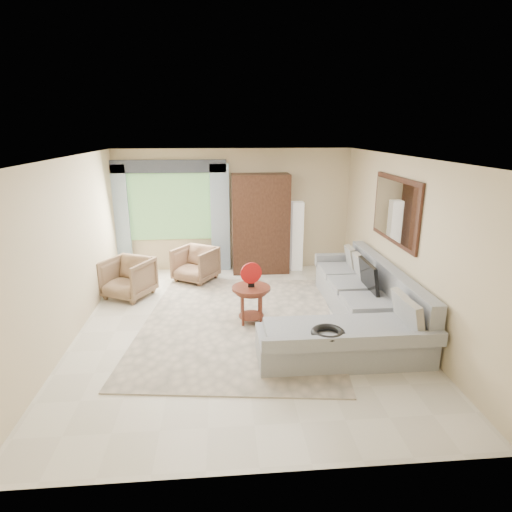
{
  "coord_description": "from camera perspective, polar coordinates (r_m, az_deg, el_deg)",
  "views": [
    {
      "loc": [
        -0.31,
        -6.12,
        2.99
      ],
      "look_at": [
        0.25,
        0.35,
        1.05
      ],
      "focal_mm": 30.0,
      "sensor_mm": 36.0,
      "label": 1
    }
  ],
  "objects": [
    {
      "name": "curtain_left",
      "position": [
        9.42,
        -17.72,
        4.57
      ],
      "size": [
        0.4,
        0.08,
        2.3
      ],
      "primitive_type": "cube",
      "color": "#9EB7CC",
      "rests_on": "ground"
    },
    {
      "name": "armchair_right",
      "position": [
        8.77,
        -8.08,
        -1.08
      ],
      "size": [
        1.03,
        1.04,
        0.69
      ],
      "primitive_type": "imported",
      "rotation": [
        0.0,
        0.0,
        -0.56
      ],
      "color": "#936B50",
      "rests_on": "ground"
    },
    {
      "name": "coffee_table",
      "position": [
        6.82,
        -0.64,
        -6.42
      ],
      "size": [
        0.61,
        0.61,
        0.61
      ],
      "rotation": [
        0.0,
        0.0,
        0.01
      ],
      "color": "#511D15",
      "rests_on": "ground"
    },
    {
      "name": "curtain_right",
      "position": [
        9.18,
        -4.8,
        5.01
      ],
      "size": [
        0.4,
        0.08,
        2.3
      ],
      "primitive_type": "cube",
      "color": "#9EB7CC",
      "rests_on": "ground"
    },
    {
      "name": "sectional_sofa",
      "position": [
        6.85,
        13.37,
        -7.1
      ],
      "size": [
        2.3,
        3.46,
        0.9
      ],
      "color": "#999BA0",
      "rests_on": "ground"
    },
    {
      "name": "wall_mirror",
      "position": [
        7.14,
        18.07,
        5.83
      ],
      "size": [
        0.05,
        1.7,
        1.05
      ],
      "color": "black",
      "rests_on": "wall_right"
    },
    {
      "name": "tv_screen",
      "position": [
        7.09,
        14.8,
        -2.62
      ],
      "size": [
        0.14,
        0.74,
        0.48
      ],
      "primitive_type": "cube",
      "rotation": [
        0.0,
        -0.17,
        0.0
      ],
      "color": "black",
      "rests_on": "sectional_sofa"
    },
    {
      "name": "potted_plant",
      "position": [
        9.24,
        -16.56,
        -1.4
      ],
      "size": [
        0.52,
        0.48,
        0.48
      ],
      "primitive_type": "imported",
      "rotation": [
        0.0,
        0.0,
        0.28
      ],
      "color": "#999999",
      "rests_on": "ground"
    },
    {
      "name": "window",
      "position": [
        9.28,
        -11.37,
        6.44
      ],
      "size": [
        1.8,
        0.04,
        1.4
      ],
      "primitive_type": "cube",
      "color": "#669E59",
      "rests_on": "wall_back"
    },
    {
      "name": "area_rug",
      "position": [
        6.95,
        -2.28,
        -8.77
      ],
      "size": [
        3.47,
        4.34,
        0.02
      ],
      "primitive_type": "cube",
      "rotation": [
        0.0,
        0.0,
        -0.12
      ],
      "color": "#BEAB96",
      "rests_on": "ground"
    },
    {
      "name": "armoire",
      "position": [
        9.09,
        0.6,
        4.3
      ],
      "size": [
        1.2,
        0.55,
        2.1
      ],
      "primitive_type": "cube",
      "color": "black",
      "rests_on": "ground"
    },
    {
      "name": "armchair_left",
      "position": [
        8.19,
        -16.71,
        -2.82
      ],
      "size": [
        1.05,
        1.06,
        0.73
      ],
      "primitive_type": "imported",
      "rotation": [
        0.0,
        0.0,
        -0.46
      ],
      "color": "#7C6144",
      "rests_on": "ground"
    },
    {
      "name": "red_disc",
      "position": [
        6.63,
        -0.65,
        -2.29
      ],
      "size": [
        0.34,
        0.09,
        0.34
      ],
      "primitive_type": "cylinder",
      "rotation": [
        1.57,
        0.0,
        0.2
      ],
      "color": "#B11211",
      "rests_on": "coffee_table"
    },
    {
      "name": "valance",
      "position": [
        9.11,
        -11.73,
        11.63
      ],
      "size": [
        2.4,
        0.12,
        0.26
      ],
      "primitive_type": "cube",
      "color": "#1E232D",
      "rests_on": "wall_back"
    },
    {
      "name": "floor_lamp",
      "position": [
        9.32,
        5.46,
        2.65
      ],
      "size": [
        0.24,
        0.24,
        1.5
      ],
      "primitive_type": "cube",
      "color": "silver",
      "rests_on": "ground"
    },
    {
      "name": "ground",
      "position": [
        6.82,
        -1.87,
        -9.39
      ],
      "size": [
        6.0,
        6.0,
        0.0
      ],
      "primitive_type": "plane",
      "color": "silver",
      "rests_on": "ground"
    },
    {
      "name": "garden_hose",
      "position": [
        5.48,
        9.57,
        -10.09
      ],
      "size": [
        0.43,
        0.43,
        0.09
      ],
      "primitive_type": "torus",
      "color": "black",
      "rests_on": "sectional_sofa"
    }
  ]
}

